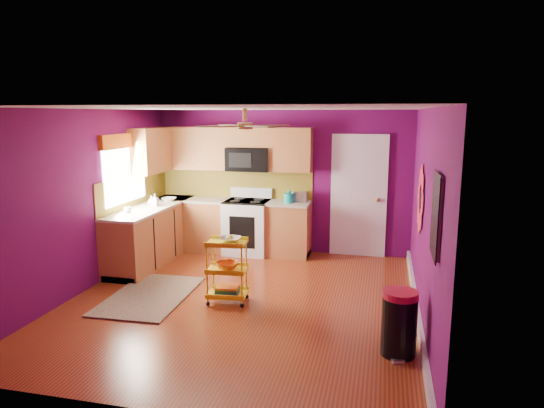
# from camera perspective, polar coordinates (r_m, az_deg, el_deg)

# --- Properties ---
(ground) EXTENTS (5.00, 5.00, 0.00)m
(ground) POSITION_cam_1_polar(r_m,az_deg,el_deg) (6.55, -3.49, -11.26)
(ground) COLOR maroon
(ground) RESTS_ON ground
(room_envelope) EXTENTS (4.54, 5.04, 2.52)m
(room_envelope) POSITION_cam_1_polar(r_m,az_deg,el_deg) (6.13, -3.42, 3.04)
(room_envelope) COLOR #5B0A50
(room_envelope) RESTS_ON ground
(lower_cabinets) EXTENTS (2.81, 2.31, 0.94)m
(lower_cabinets) POSITION_cam_1_polar(r_m,az_deg,el_deg) (8.48, -8.76, -3.18)
(lower_cabinets) COLOR #945328
(lower_cabinets) RESTS_ON ground
(electric_range) EXTENTS (0.76, 0.66, 1.13)m
(electric_range) POSITION_cam_1_polar(r_m,az_deg,el_deg) (8.55, -2.92, -2.62)
(electric_range) COLOR white
(electric_range) RESTS_ON ground
(upper_cabinetry) EXTENTS (2.80, 2.30, 1.26)m
(upper_cabinetry) POSITION_cam_1_polar(r_m,az_deg,el_deg) (8.56, -7.48, 6.24)
(upper_cabinetry) COLOR #945328
(upper_cabinetry) RESTS_ON ground
(left_window) EXTENTS (0.08, 1.35, 1.08)m
(left_window) POSITION_cam_1_polar(r_m,az_deg,el_deg) (7.97, -16.95, 5.11)
(left_window) COLOR white
(left_window) RESTS_ON ground
(panel_door) EXTENTS (0.95, 0.11, 2.15)m
(panel_door) POSITION_cam_1_polar(r_m,az_deg,el_deg) (8.42, 10.16, 0.78)
(panel_door) COLOR white
(panel_door) RESTS_ON ground
(right_wall_art) EXTENTS (0.04, 2.74, 1.04)m
(right_wall_art) POSITION_cam_1_polar(r_m,az_deg,el_deg) (5.59, 17.72, -0.14)
(right_wall_art) COLOR black
(right_wall_art) RESTS_ON ground
(ceiling_fan) EXTENTS (1.01, 1.01, 0.26)m
(ceiling_fan) POSITION_cam_1_polar(r_m,az_deg,el_deg) (6.27, -3.20, 9.25)
(ceiling_fan) COLOR #BF8C3F
(ceiling_fan) RESTS_ON ground
(shag_rug) EXTENTS (1.05, 1.66, 0.02)m
(shag_rug) POSITION_cam_1_polar(r_m,az_deg,el_deg) (6.87, -14.15, -10.40)
(shag_rug) COLOR black
(shag_rug) RESTS_ON ground
(rolling_cart) EXTENTS (0.54, 0.41, 0.91)m
(rolling_cart) POSITION_cam_1_polar(r_m,az_deg,el_deg) (6.36, -5.25, -7.49)
(rolling_cart) COLOR yellow
(rolling_cart) RESTS_ON ground
(trash_can) EXTENTS (0.46, 0.46, 0.68)m
(trash_can) POSITION_cam_1_polar(r_m,az_deg,el_deg) (5.23, 14.73, -13.39)
(trash_can) COLOR black
(trash_can) RESTS_ON ground
(teal_kettle) EXTENTS (0.18, 0.18, 0.21)m
(teal_kettle) POSITION_cam_1_polar(r_m,az_deg,el_deg) (8.26, 2.00, 0.74)
(teal_kettle) COLOR teal
(teal_kettle) RESTS_ON lower_cabinets
(toaster) EXTENTS (0.22, 0.15, 0.18)m
(toaster) POSITION_cam_1_polar(r_m,az_deg,el_deg) (8.37, 3.39, 0.91)
(toaster) COLOR beige
(toaster) RESTS_ON lower_cabinets
(soap_bottle_a) EXTENTS (0.09, 0.10, 0.21)m
(soap_bottle_a) POSITION_cam_1_polar(r_m,az_deg,el_deg) (8.15, -13.60, 0.46)
(soap_bottle_a) COLOR #EA3F72
(soap_bottle_a) RESTS_ON lower_cabinets
(soap_bottle_b) EXTENTS (0.13, 0.13, 0.16)m
(soap_bottle_b) POSITION_cam_1_polar(r_m,az_deg,el_deg) (8.24, -13.98, 0.40)
(soap_bottle_b) COLOR white
(soap_bottle_b) RESTS_ON lower_cabinets
(counter_dish) EXTENTS (0.24, 0.24, 0.06)m
(counter_dish) POSITION_cam_1_polar(r_m,az_deg,el_deg) (8.60, -12.01, 0.55)
(counter_dish) COLOR white
(counter_dish) RESTS_ON lower_cabinets
(counter_cup) EXTENTS (0.11, 0.11, 0.09)m
(counter_cup) POSITION_cam_1_polar(r_m,az_deg,el_deg) (7.74, -16.60, -0.67)
(counter_cup) COLOR white
(counter_cup) RESTS_ON lower_cabinets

